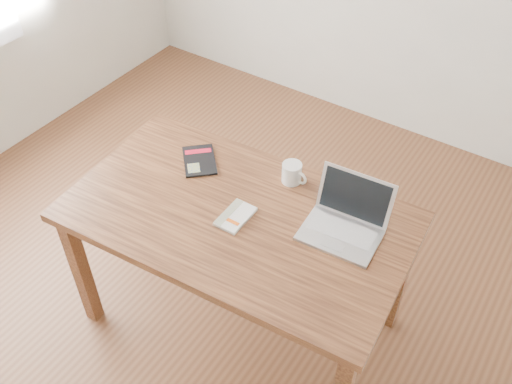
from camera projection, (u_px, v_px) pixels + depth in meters
The scene contains 6 objects.
room at pixel (187, 84), 1.95m from camera, with size 4.04×4.04×2.70m.
desk at pixel (238, 228), 2.41m from camera, with size 1.48×0.91×0.75m.
white_guidebook at pixel (235, 216), 2.33m from camera, with size 0.11×0.17×0.02m.
black_guidebook at pixel (199, 160), 2.59m from camera, with size 0.25×0.25×0.01m.
laptop at pixel (345, 221), 2.26m from camera, with size 0.32×0.29×0.21m.
coffee_mug at pixel (292, 173), 2.46m from camera, with size 0.12×0.09×0.09m.
Camera 1 is at (1.06, -1.27, 2.43)m, focal length 40.00 mm.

